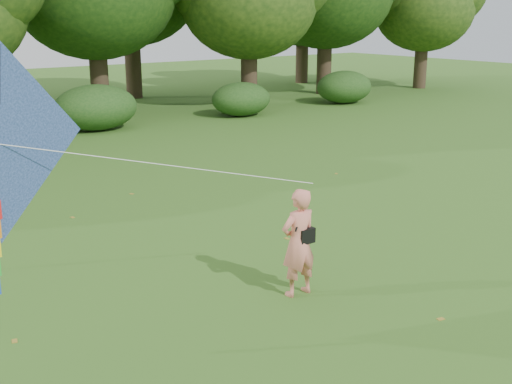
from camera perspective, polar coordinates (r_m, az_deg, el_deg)
ground at (r=11.34m, az=8.79°, el=-8.99°), size 100.00×100.00×0.00m
man_kite_flyer at (r=10.90m, az=3.79°, el=-4.51°), size 0.70×0.47×1.89m
crossbody_bag at (r=10.91m, az=4.37°, el=-3.81°), size 0.43×0.20×0.73m
shrub_band at (r=25.92m, az=-21.40°, el=6.06°), size 39.15×3.22×1.88m
fallen_leaves at (r=13.03m, az=-1.68°, el=-5.45°), size 11.08×14.23×0.01m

